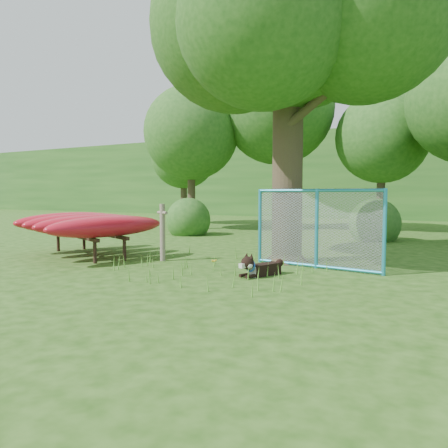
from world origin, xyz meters
The scene contains 14 objects.
ground centered at (0.00, 0.00, 0.00)m, with size 80.00×80.00×0.00m, color #1D440D.
oak_tree centered at (1.02, 2.88, 6.07)m, with size 7.49×6.65×9.10m.
wooden_post centered at (-1.70, 1.46, 0.75)m, with size 0.38×0.21×1.42m.
kayak_rack centered at (-4.01, 1.24, 0.86)m, with size 4.02×4.35×1.13m.
husky_dog centered at (1.24, 0.78, 0.18)m, with size 0.60×1.07×0.51m.
fence_section centered at (1.96, 2.28, 0.89)m, with size 3.03×0.47×2.97m.
wildflower_clump centered at (0.13, 0.88, 0.20)m, with size 0.11×0.10×0.25m.
bg_tree_a centered at (-6.50, 10.00, 4.48)m, with size 4.40×4.40×6.70m.
bg_tree_b centered at (-3.00, 12.00, 5.61)m, with size 5.20×5.20×8.22m.
bg_tree_c centered at (1.50, 13.00, 4.11)m, with size 4.00×4.00×6.12m.
bg_tree_f centered at (-9.00, 13.00, 3.73)m, with size 3.60×3.60×5.55m.
shrub_left centered at (-5.00, 7.50, 0.00)m, with size 1.80×1.80×1.80m, color #23541B.
shrub_mid centered at (2.00, 9.00, 0.00)m, with size 1.80×1.80×1.80m, color #23541B.
wooded_hillside centered at (0.00, 28.00, 3.00)m, with size 80.00×12.00×6.00m, color #23541B.
Camera 1 is at (4.90, -7.17, 1.67)m, focal length 35.00 mm.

